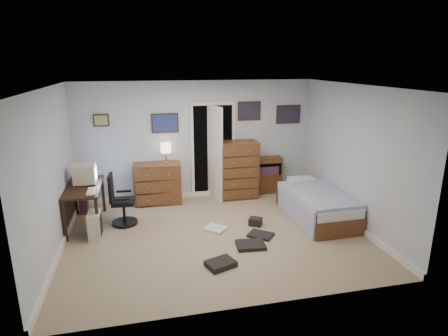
% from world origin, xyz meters
% --- Properties ---
extents(floor, '(5.00, 4.00, 0.02)m').
position_xyz_m(floor, '(0.00, 0.00, -0.01)').
color(floor, tan).
rests_on(floor, ground).
extents(computer_desk, '(0.60, 1.29, 0.74)m').
position_xyz_m(computer_desk, '(-2.29, 0.93, 0.57)').
color(computer_desk, '#321B10').
rests_on(computer_desk, floor).
extents(crt_monitor, '(0.39, 0.36, 0.36)m').
position_xyz_m(crt_monitor, '(-2.18, 1.08, 0.93)').
color(crt_monitor, beige).
rests_on(crt_monitor, computer_desk).
extents(keyboard, '(0.15, 0.40, 0.02)m').
position_xyz_m(keyboard, '(-2.02, 0.58, 0.75)').
color(keyboard, beige).
rests_on(keyboard, computer_desk).
extents(pc_tower, '(0.21, 0.42, 0.45)m').
position_xyz_m(pc_tower, '(-2.00, 0.38, 0.22)').
color(pc_tower, beige).
rests_on(pc_tower, floor).
extents(office_chair, '(0.49, 0.49, 0.96)m').
position_xyz_m(office_chair, '(-1.59, 0.82, 0.37)').
color(office_chair, black).
rests_on(office_chair, floor).
extents(media_stack, '(0.17, 0.17, 0.81)m').
position_xyz_m(media_stack, '(-2.32, 1.51, 0.41)').
color(media_stack, maroon).
rests_on(media_stack, floor).
extents(low_dresser, '(0.99, 0.54, 0.86)m').
position_xyz_m(low_dresser, '(-0.87, 1.77, 0.43)').
color(low_dresser, brown).
rests_on(low_dresser, floor).
extents(table_lamp, '(0.23, 0.23, 0.42)m').
position_xyz_m(table_lamp, '(-0.67, 1.77, 1.16)').
color(table_lamp, gold).
rests_on(table_lamp, low_dresser).
extents(doorway, '(0.96, 1.12, 2.05)m').
position_xyz_m(doorway, '(0.35, 2.27, 1.00)').
color(doorway, black).
rests_on(doorway, floor).
extents(tall_dresser, '(0.85, 0.51, 1.24)m').
position_xyz_m(tall_dresser, '(0.84, 1.75, 0.62)').
color(tall_dresser, brown).
rests_on(tall_dresser, floor).
extents(headboard_bookcase, '(0.92, 0.25, 0.83)m').
position_xyz_m(headboard_bookcase, '(1.43, 1.86, 0.44)').
color(headboard_bookcase, brown).
rests_on(headboard_bookcase, floor).
extents(bed, '(1.00, 1.82, 0.59)m').
position_xyz_m(bed, '(1.99, 0.29, 0.28)').
color(bed, brown).
rests_on(bed, floor).
extents(wall_posters, '(4.38, 0.04, 0.60)m').
position_xyz_m(wall_posters, '(0.57, 1.98, 1.75)').
color(wall_posters, '#331E11').
rests_on(wall_posters, floor).
extents(floor_clutter, '(1.37, 1.64, 0.14)m').
position_xyz_m(floor_clutter, '(0.32, -0.39, 0.04)').
color(floor_clutter, black).
rests_on(floor_clutter, floor).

